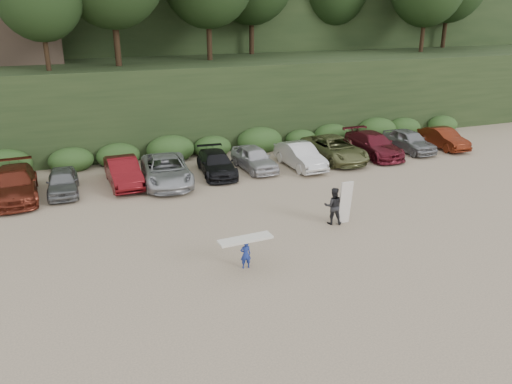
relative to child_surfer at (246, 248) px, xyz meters
name	(u,v)px	position (x,y,z in m)	size (l,w,h in m)	color
ground	(281,241)	(2.33, 1.77, -0.89)	(120.00, 120.00, 0.00)	tan
parked_cars	(200,165)	(1.26, 11.80, -0.12)	(39.49, 6.59, 1.63)	#AFB0B4
child_surfer	(246,248)	(0.00, 0.00, 0.00)	(2.22, 0.74, 1.31)	navy
adult_surfer	(334,206)	(5.46, 2.60, 0.04)	(1.37, 0.97, 2.17)	black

